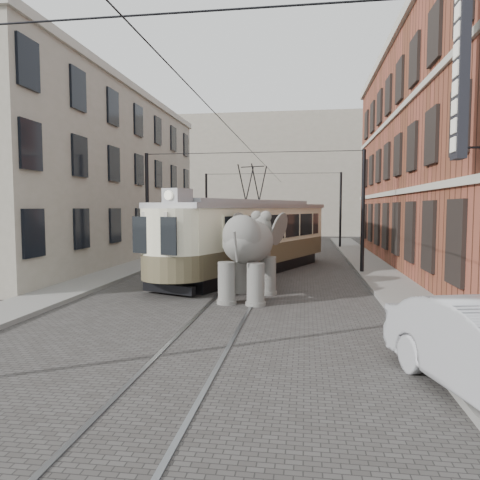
# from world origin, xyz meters

# --- Properties ---
(ground) EXTENTS (120.00, 120.00, 0.00)m
(ground) POSITION_xyz_m (0.00, 0.00, 0.00)
(ground) COLOR #3E3C3A
(tram_rails) EXTENTS (1.54, 80.00, 0.02)m
(tram_rails) POSITION_xyz_m (0.00, 0.00, 0.01)
(tram_rails) COLOR slate
(tram_rails) RESTS_ON ground
(sidewalk_right) EXTENTS (2.00, 60.00, 0.15)m
(sidewalk_right) POSITION_xyz_m (6.00, 0.00, 0.07)
(sidewalk_right) COLOR slate
(sidewalk_right) RESTS_ON ground
(sidewalk_left) EXTENTS (2.00, 60.00, 0.15)m
(sidewalk_left) POSITION_xyz_m (-6.50, 0.00, 0.07)
(sidewalk_left) COLOR slate
(sidewalk_left) RESTS_ON ground
(brick_building) EXTENTS (8.00, 26.00, 12.00)m
(brick_building) POSITION_xyz_m (11.00, 9.00, 6.00)
(brick_building) COLOR brown
(brick_building) RESTS_ON ground
(stucco_building) EXTENTS (7.00, 24.00, 10.00)m
(stucco_building) POSITION_xyz_m (-11.00, 10.00, 5.00)
(stucco_building) COLOR gray
(stucco_building) RESTS_ON ground
(distant_block) EXTENTS (28.00, 10.00, 14.00)m
(distant_block) POSITION_xyz_m (0.00, 40.00, 7.00)
(distant_block) COLOR gray
(distant_block) RESTS_ON ground
(catenary) EXTENTS (11.00, 30.20, 6.00)m
(catenary) POSITION_xyz_m (-0.20, 5.00, 3.00)
(catenary) COLOR black
(catenary) RESTS_ON ground
(tram) EXTENTS (7.46, 13.34, 5.27)m
(tram) POSITION_xyz_m (-0.10, 5.58, 2.63)
(tram) COLOR #EDE6C0
(tram) RESTS_ON ground
(elephant) EXTENTS (3.46, 5.46, 3.15)m
(elephant) POSITION_xyz_m (0.48, -0.58, 1.57)
(elephant) COLOR slate
(elephant) RESTS_ON ground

